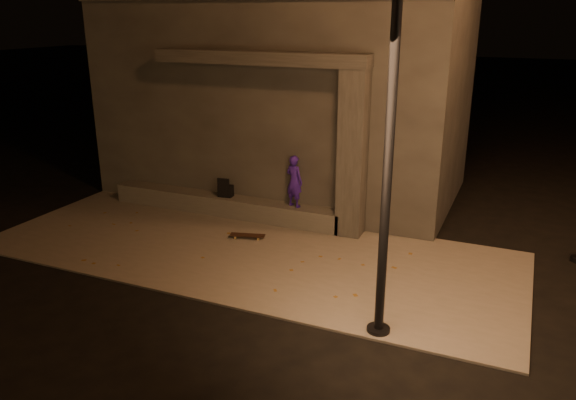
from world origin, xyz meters
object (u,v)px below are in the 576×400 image
at_px(column, 353,155).
at_px(skateboarder, 294,181).
at_px(skateboard, 247,235).
at_px(street_lamp_0, 395,50).
at_px(backpack, 226,190).

relative_size(column, skateboarder, 3.01).
xyz_separation_m(column, skateboarder, (-1.35, 0.00, -0.75)).
distance_m(skateboard, street_lamp_0, 6.03).
height_order(skateboarder, skateboard, skateboarder).
distance_m(column, backpack, 3.36).
relative_size(backpack, skateboard, 0.61).
distance_m(column, skateboarder, 1.55).
xyz_separation_m(skateboard, street_lamp_0, (3.58, -2.52, 4.14)).
xyz_separation_m(skateboarder, backpack, (-1.80, 0.00, -0.43)).
bearing_deg(column, skateboarder, 180.00).
distance_m(skateboarder, street_lamp_0, 5.71).
bearing_deg(street_lamp_0, skateboarder, 128.83).
xyz_separation_m(column, backpack, (-3.15, 0.00, -1.19)).
bearing_deg(skateboard, column, 16.31).
bearing_deg(backpack, skateboard, -49.27).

